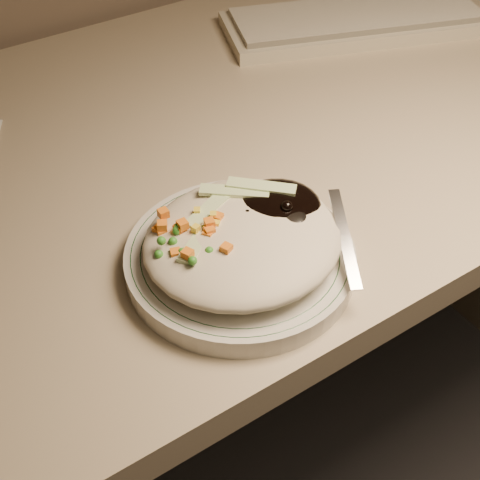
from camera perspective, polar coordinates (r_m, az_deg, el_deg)
desk at (r=0.97m, az=-2.74°, el=-0.69°), size 1.40×0.70×0.74m
plate at (r=0.65m, az=-0.00°, el=-1.67°), size 0.22×0.22×0.02m
plate_rim at (r=0.64m, az=-0.00°, el=-1.04°), size 0.21×0.21×0.00m
meal at (r=0.63m, az=0.37°, el=0.48°), size 0.21×0.19×0.05m
keyboard at (r=1.09m, az=9.86°, el=17.90°), size 0.43×0.27×0.03m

